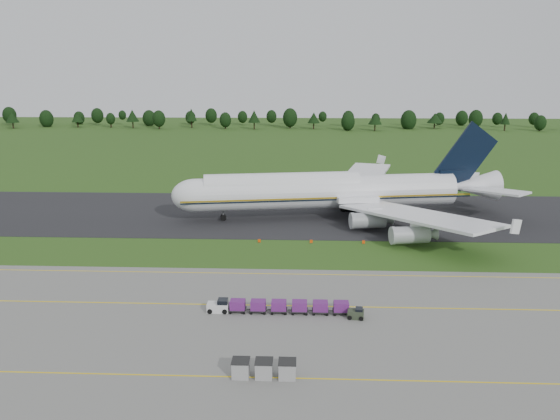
{
  "coord_description": "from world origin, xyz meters",
  "views": [
    {
      "loc": [
        9.62,
        -90.16,
        30.47
      ],
      "look_at": [
        5.83,
        2.0,
        7.35
      ],
      "focal_mm": 35.0,
      "sensor_mm": 36.0,
      "label": 1
    }
  ],
  "objects_px": {
    "aircraft": "(333,191)",
    "baggage_train": "(276,306)",
    "uld_row": "(264,369)",
    "edge_markers": "(311,242)",
    "utility_cart": "(356,314)"
  },
  "relations": [
    {
      "from": "baggage_train",
      "to": "utility_cart",
      "type": "xyz_separation_m",
      "value": [
        10.23,
        -1.31,
        -0.33
      ]
    },
    {
      "from": "aircraft",
      "to": "baggage_train",
      "type": "distance_m",
      "value": 51.03
    },
    {
      "from": "uld_row",
      "to": "edge_markers",
      "type": "distance_m",
      "value": 46.59
    },
    {
      "from": "utility_cart",
      "to": "edge_markers",
      "type": "xyz_separation_m",
      "value": [
        -5.2,
        31.94,
        -0.33
      ]
    },
    {
      "from": "aircraft",
      "to": "uld_row",
      "type": "bearing_deg",
      "value": -98.99
    },
    {
      "from": "utility_cart",
      "to": "aircraft",
      "type": "bearing_deg",
      "value": 90.44
    },
    {
      "from": "aircraft",
      "to": "edge_markers",
      "type": "bearing_deg",
      "value": -104.07
    },
    {
      "from": "aircraft",
      "to": "uld_row",
      "type": "distance_m",
      "value": 66.45
    },
    {
      "from": "edge_markers",
      "to": "utility_cart",
      "type": "bearing_deg",
      "value": -80.74
    },
    {
      "from": "baggage_train",
      "to": "edge_markers",
      "type": "bearing_deg",
      "value": 80.68
    },
    {
      "from": "baggage_train",
      "to": "uld_row",
      "type": "xyz_separation_m",
      "value": [
        -0.51,
        -15.62,
        0.04
      ]
    },
    {
      "from": "utility_cart",
      "to": "baggage_train",
      "type": "bearing_deg",
      "value": 172.71
    },
    {
      "from": "uld_row",
      "to": "baggage_train",
      "type": "bearing_deg",
      "value": 88.12
    },
    {
      "from": "aircraft",
      "to": "edge_markers",
      "type": "relative_size",
      "value": 3.7
    },
    {
      "from": "baggage_train",
      "to": "edge_markers",
      "type": "xyz_separation_m",
      "value": [
        5.03,
        30.63,
        -0.67
      ]
    }
  ]
}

